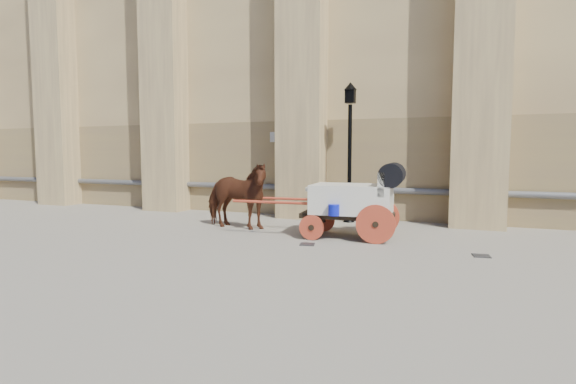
% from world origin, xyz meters
% --- Properties ---
extents(ground, '(90.00, 90.00, 0.00)m').
position_xyz_m(ground, '(0.00, 0.00, 0.00)').
color(ground, gray).
rests_on(ground, ground).
extents(horse, '(2.15, 1.14, 1.74)m').
position_xyz_m(horse, '(-1.93, 1.07, 0.87)').
color(horse, '#552716').
rests_on(horse, ground).
extents(carriage, '(4.10, 1.52, 1.77)m').
position_xyz_m(carriage, '(1.35, 0.97, 0.95)').
color(carriage, black).
rests_on(carriage, ground).
extents(street_lamp, '(0.37, 0.37, 3.99)m').
position_xyz_m(street_lamp, '(0.58, 3.28, 2.13)').
color(street_lamp, black).
rests_on(street_lamp, ground).
extents(drain_grate_near, '(0.38, 0.38, 0.01)m').
position_xyz_m(drain_grate_near, '(0.51, -0.21, 0.01)').
color(drain_grate_near, black).
rests_on(drain_grate_near, ground).
extents(drain_grate_far, '(0.36, 0.36, 0.01)m').
position_xyz_m(drain_grate_far, '(4.01, -0.00, 0.01)').
color(drain_grate_far, black).
rests_on(drain_grate_far, ground).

